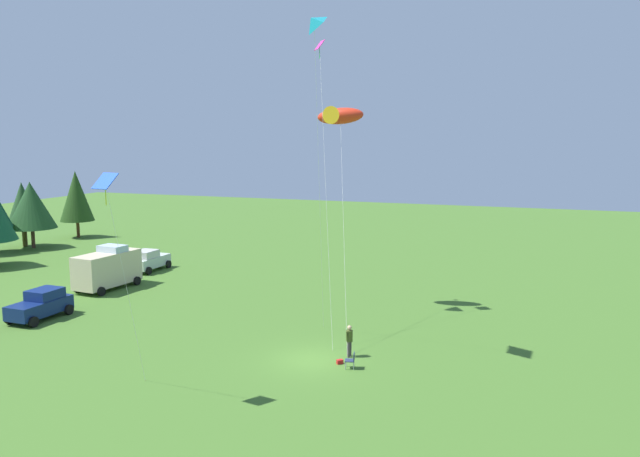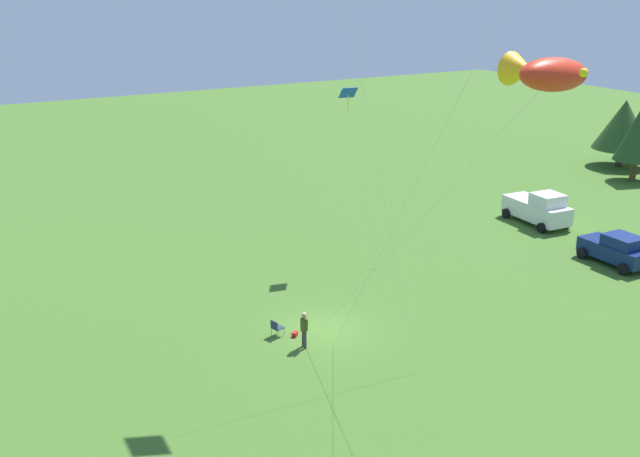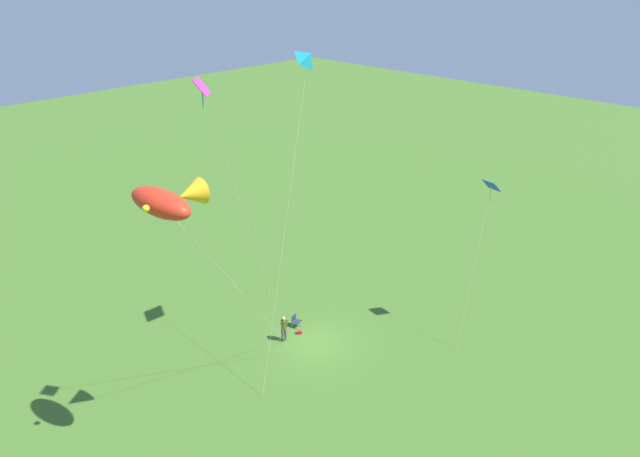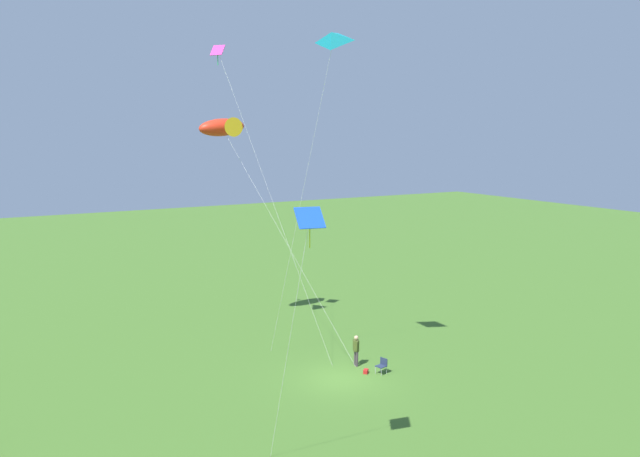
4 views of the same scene
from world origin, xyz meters
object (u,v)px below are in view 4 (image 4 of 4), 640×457
(kite_large_fish, at_px, (224,127))
(kite_diamond_blue, at_px, (309,225))
(backpack_on_grass, at_px, (366,371))
(kite_delta_teal, at_px, (331,39))
(folding_chair, at_px, (382,365))
(kite_diamond_rainbow, at_px, (224,69))
(person_kite_flyer, at_px, (356,348))

(kite_large_fish, height_order, kite_diamond_blue, kite_large_fish)
(backpack_on_grass, relative_size, kite_delta_teal, 0.02)
(folding_chair, distance_m, backpack_on_grass, 0.95)
(kite_large_fish, xyz_separation_m, kite_diamond_rainbow, (-1.91, 0.62, 3.33))
(backpack_on_grass, height_order, kite_diamond_blue, kite_diamond_blue)
(kite_delta_teal, relative_size, kite_diamond_blue, 1.75)
(backpack_on_grass, distance_m, kite_large_fish, 17.24)
(kite_delta_teal, height_order, kite_diamond_blue, kite_delta_teal)
(person_kite_flyer, height_order, kite_diamond_blue, kite_diamond_blue)
(person_kite_flyer, xyz_separation_m, kite_large_fish, (9.48, 3.82, 12.12))
(person_kite_flyer, bearing_deg, backpack_on_grass, 89.73)
(backpack_on_grass, relative_size, kite_diamond_blue, 0.03)
(kite_delta_teal, relative_size, kite_diamond_rainbow, 1.00)
(person_kite_flyer, bearing_deg, folding_chair, 117.78)
(person_kite_flyer, bearing_deg, kite_large_fish, -61.42)
(backpack_on_grass, xyz_separation_m, kite_large_fish, (10.67, 3.67, 13.03))
(person_kite_flyer, height_order, kite_diamond_rainbow, kite_diamond_rainbow)
(folding_chair, xyz_separation_m, backpack_on_grass, (0.42, 0.77, -0.38))
(kite_diamond_rainbow, bearing_deg, kite_large_fish, -17.93)
(folding_chair, bearing_deg, person_kite_flyer, -82.63)
(kite_diamond_rainbow, bearing_deg, person_kite_flyer, -149.62)
(folding_chair, height_order, kite_delta_teal, kite_delta_teal)
(backpack_on_grass, distance_m, kite_diamond_rainbow, 19.05)
(person_kite_flyer, distance_m, backpack_on_grass, 1.51)
(kite_diamond_blue, bearing_deg, kite_large_fish, -12.57)
(backpack_on_grass, xyz_separation_m, kite_delta_teal, (0.65, 1.84, 17.24))
(backpack_on_grass, relative_size, kite_diamond_rainbow, 0.02)
(backpack_on_grass, height_order, kite_large_fish, kite_large_fish)
(kite_large_fish, bearing_deg, folding_chair, -158.18)
(person_kite_flyer, xyz_separation_m, kite_diamond_blue, (-9.19, 7.98, 8.59))
(kite_delta_teal, xyz_separation_m, kite_diamond_rainbow, (8.10, 2.45, -0.88))
(person_kite_flyer, relative_size, kite_delta_teal, 0.10)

